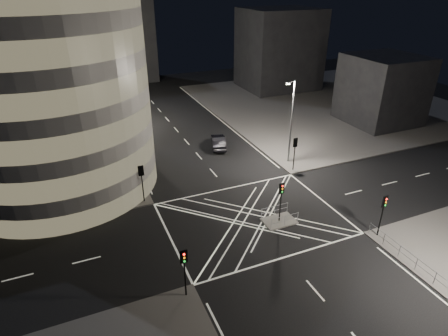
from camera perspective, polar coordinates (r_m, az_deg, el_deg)
name	(u,v)px	position (r m, az deg, el deg)	size (l,w,h in m)	color
ground	(253,218)	(35.80, 4.37, -7.61)	(120.00, 120.00, 0.00)	black
sidewalk_far_right	(327,103)	(71.15, 15.48, 9.58)	(42.00, 42.00, 0.15)	#595653
central_island	(279,221)	(35.54, 8.38, -8.00)	(3.00, 2.00, 0.15)	slate
office_block_rear	(1,45)	(68.98, -30.89, 15.83)	(24.00, 16.00, 22.00)	gray
building_right_far	(279,49)	(78.15, 8.36, 17.49)	(14.00, 12.00, 15.00)	black
building_right_near	(382,89)	(62.66, 22.94, 10.97)	(10.00, 10.00, 10.00)	black
building_far_end	(109,38)	(85.26, -17.12, 18.35)	(18.00, 8.00, 18.00)	black
tree_a	(118,155)	(38.42, -15.86, 1.92)	(4.23, 4.23, 6.95)	black
tree_b	(109,134)	(43.94, -17.08, 4.97)	(4.97, 4.97, 7.38)	black
tree_c	(103,120)	(49.68, -17.98, 6.96)	(4.06, 4.06, 6.52)	black
tree_d	(96,95)	(54.95, -18.99, 10.41)	(5.71, 5.71, 9.04)	black
tree_e	(93,95)	(61.12, -19.39, 10.49)	(4.11, 4.11, 6.64)	black
traffic_signal_fl	(142,177)	(37.42, -12.45, -1.35)	(0.55, 0.22, 4.00)	black
traffic_signal_nl	(184,265)	(26.38, -6.08, -14.43)	(0.55, 0.22, 4.00)	black
traffic_signal_fr	(295,148)	(43.53, 10.76, 3.00)	(0.55, 0.22, 4.00)	black
traffic_signal_nr	(383,208)	(34.50, 23.10, -5.68)	(0.55, 0.22, 4.00)	black
traffic_signal_island	(281,195)	(34.00, 8.70, -4.07)	(0.55, 0.22, 4.00)	black
street_lamp_left_near	(123,135)	(40.95, -15.20, 4.93)	(1.25, 0.25, 10.00)	slate
street_lamp_left_far	(101,92)	(58.01, -18.20, 10.99)	(1.25, 0.25, 10.00)	slate
street_lamp_right_far	(291,120)	(44.59, 10.20, 7.28)	(1.25, 0.25, 10.00)	slate
railing_near_right	(425,271)	(32.77, 28.34, -13.62)	(0.06, 11.70, 1.10)	slate
railing_island_south	(285,221)	(34.57, 9.22, -7.92)	(2.80, 0.06, 1.10)	slate
railing_island_north	(275,210)	(35.82, 7.71, -6.43)	(2.80, 0.06, 1.10)	slate
sedan	(218,142)	(49.81, -0.88, 4.02)	(1.72, 4.93, 1.63)	black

